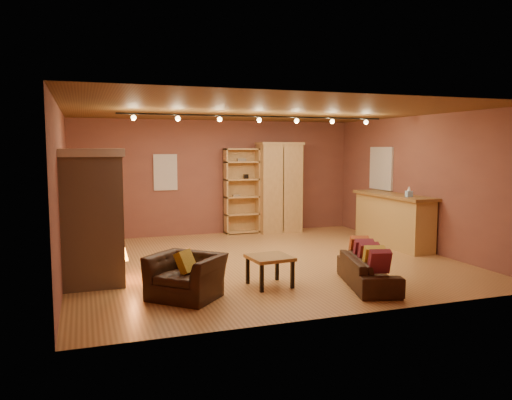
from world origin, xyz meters
name	(u,v)px	position (x,y,z in m)	size (l,w,h in m)	color
floor	(263,261)	(0.00, 0.00, 0.00)	(7.00, 7.00, 0.00)	#9B6737
ceiling	(263,111)	(0.00, 0.00, 2.80)	(7.00, 7.00, 0.00)	brown
back_wall	(218,177)	(0.00, 3.25, 1.40)	(7.00, 0.02, 2.80)	brown
left_wall	(62,193)	(-3.50, 0.00, 1.40)	(0.02, 6.50, 2.80)	brown
right_wall	(420,183)	(3.50, 0.00, 1.40)	(0.02, 6.50, 2.80)	brown
fireplace	(93,217)	(-3.04, -0.60, 1.06)	(1.01, 0.98, 2.12)	tan
back_window	(165,172)	(-1.30, 3.23, 1.55)	(0.56, 0.04, 0.86)	silver
bookcase	(241,190)	(0.56, 3.14, 1.08)	(0.87, 0.34, 2.12)	tan
armoire	(279,187)	(1.52, 2.96, 1.14)	(1.12, 0.64, 2.27)	tan
bar_counter	(393,219)	(3.20, 0.48, 0.57)	(0.63, 2.37, 1.13)	tan
tissue_box	(409,192)	(3.15, -0.12, 1.22)	(0.13, 0.13, 0.21)	#90BCE7
right_window	(381,168)	(3.47, 1.40, 1.65)	(0.05, 0.90, 1.00)	silver
loveseat	(368,265)	(0.95, -2.15, 0.33)	(0.86, 1.64, 0.70)	black
armchair	(186,269)	(-1.82, -1.83, 0.42)	(1.13, 1.11, 0.84)	black
coffee_table	(270,260)	(-0.48, -1.64, 0.40)	(0.68, 0.68, 0.47)	olive
track_rail	(259,118)	(0.00, 0.20, 2.68)	(5.20, 0.09, 0.13)	black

